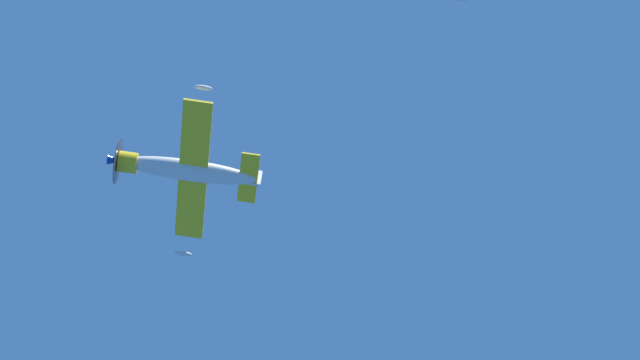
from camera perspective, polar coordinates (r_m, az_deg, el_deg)
The scene contains 1 object.
airplane_lead at distance 70.96m, azimuth -6.37°, elevation 0.48°, with size 8.86×9.26×3.55m.
Camera 1 is at (-14.32, 20.02, 1.68)m, focal length 68.24 mm.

